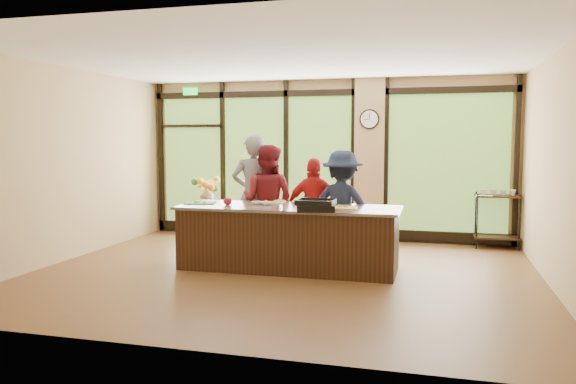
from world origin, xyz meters
The scene contains 25 objects.
floor centered at (0.00, 0.00, 0.00)m, with size 7.00×7.00×0.00m, color brown.
ceiling centered at (0.00, 0.00, 3.00)m, with size 7.00×7.00×0.00m, color silver.
back_wall centered at (0.00, 3.00, 1.50)m, with size 7.00×7.00×0.00m, color tan.
left_wall centered at (-3.50, 0.00, 1.50)m, with size 6.00×6.00×0.00m, color tan.
right_wall centered at (3.50, 0.00, 1.50)m, with size 6.00×6.00×0.00m, color tan.
window_wall centered at (0.16, 2.95, 1.39)m, with size 6.90×0.12×3.00m.
island_base centered at (0.00, 0.30, 0.44)m, with size 3.10×1.00×0.88m, color black.
countertop centered at (0.00, 0.30, 0.90)m, with size 3.20×1.10×0.04m, color #6D645A.
wall_clock centered at (0.85, 2.87, 2.25)m, with size 0.36×0.04×0.36m.
cook_left centered at (-0.81, 1.15, 0.98)m, with size 0.72×0.47×1.96m, color slate.
cook_midleft centered at (-0.54, 1.03, 0.90)m, with size 0.87×0.68×1.80m, color maroon.
cook_midright centered at (0.21, 1.13, 0.80)m, with size 0.93×0.39×1.59m, color #AD1A1A.
cook_right centered at (0.67, 0.99, 0.86)m, with size 1.11×0.64×1.72m, color #171C32.
roasting_pan centered at (0.50, -0.13, 0.96)m, with size 0.50×0.39×0.09m, color black.
mixing_bowl centered at (0.31, 0.31, 0.96)m, with size 0.30×0.30×0.07m, color silver.
cutting_board_left centered at (-1.39, 0.33, 0.93)m, with size 0.45×0.34×0.01m, color #398731.
cutting_board_center centered at (-0.38, 0.68, 0.93)m, with size 0.45×0.34×0.01m, color gold.
cutting_board_right centered at (0.78, 0.27, 0.93)m, with size 0.44×0.33×0.01m, color gold.
prep_bowl_near centered at (-0.36, 0.34, 0.94)m, with size 0.16×0.16×0.05m, color silver.
prep_bowl_mid centered at (-0.51, 0.38, 0.94)m, with size 0.15×0.15×0.05m, color silver.
prep_bowl_far centered at (-0.27, 0.79, 0.94)m, with size 0.13×0.13×0.03m, color silver.
red_ramekin centered at (-0.90, 0.21, 0.97)m, with size 0.12×0.12×0.10m, color maroon.
flower_stand centered at (-2.08, 2.17, 0.36)m, with size 0.36×0.36×0.72m, color black.
flower_vase centered at (-2.08, 2.17, 0.86)m, with size 0.27×0.27×0.28m, color olive.
bar_cart centered at (3.09, 2.75, 0.61)m, with size 0.76×0.45×1.03m.
Camera 1 is at (2.06, -7.48, 1.88)m, focal length 35.00 mm.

